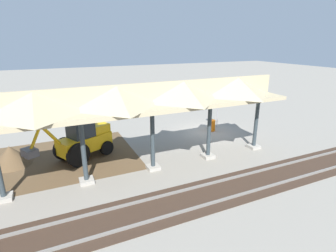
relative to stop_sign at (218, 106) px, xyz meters
The scene contains 8 objects.
ground_plane 2.38m from the stop_sign, 23.25° to the left, with size 120.00×120.00×0.00m, color gray.
dirt_work_zone 13.06m from the stop_sign, ahead, with size 10.12×7.00×0.01m, color brown.
platform_canopy 9.25m from the stop_sign, 31.93° to the left, with size 15.83×3.20×4.90m.
rail_tracks 8.61m from the stop_sign, 80.42° to the left, with size 60.00×2.58×0.15m.
stop_sign is the anchor object (origin of this frame).
backhoe 11.08m from the stop_sign, ahead, with size 5.09×3.37×2.82m.
dirt_mound 15.07m from the stop_sign, ahead, with size 4.50×4.50×2.30m, color brown.
traffic_barrel 1.71m from the stop_sign, 31.26° to the left, with size 0.56×0.56×0.90m, color orange.
Camera 1 is at (11.01, 16.66, 6.92)m, focal length 28.00 mm.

